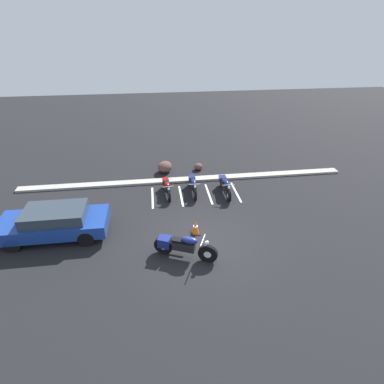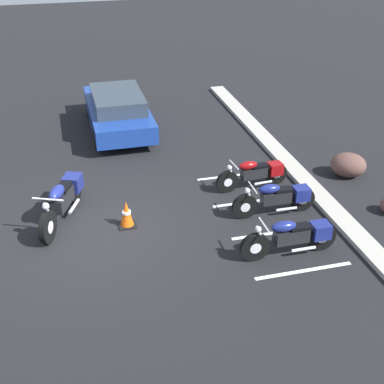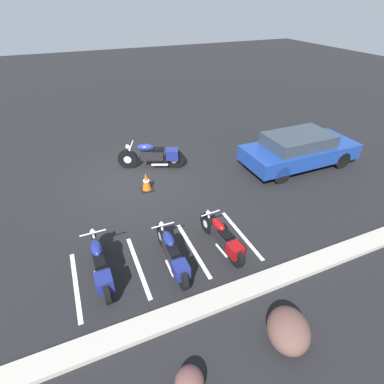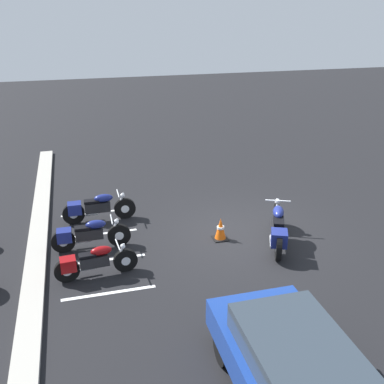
% 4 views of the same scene
% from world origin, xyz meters
% --- Properties ---
extents(ground, '(60.00, 60.00, 0.00)m').
position_xyz_m(ground, '(0.00, 0.00, 0.00)').
color(ground, black).
extents(motorcycle_navy_featured, '(2.32, 1.17, 0.97)m').
position_xyz_m(motorcycle_navy_featured, '(-0.85, -0.62, 0.52)').
color(motorcycle_navy_featured, black).
rests_on(motorcycle_navy_featured, ground).
extents(parked_bike_0, '(0.55, 1.96, 0.77)m').
position_xyz_m(parked_bike_0, '(-1.13, 4.23, 0.41)').
color(parked_bike_0, black).
rests_on(parked_bike_0, ground).
extents(parked_bike_1, '(0.58, 2.06, 0.81)m').
position_xyz_m(parked_bike_1, '(0.23, 4.28, 0.43)').
color(parked_bike_1, black).
rests_on(parked_bike_1, ground).
extents(parked_bike_2, '(0.60, 2.14, 0.84)m').
position_xyz_m(parked_bike_2, '(1.84, 3.95, 0.45)').
color(parked_bike_2, black).
rests_on(parked_bike_2, ground).
extents(car_blue, '(4.30, 1.81, 1.29)m').
position_xyz_m(car_blue, '(-5.88, 1.34, 0.68)').
color(car_blue, black).
rests_on(car_blue, ground).
extents(concrete_curb, '(18.00, 0.50, 0.12)m').
position_xyz_m(concrete_curb, '(0.00, 5.59, 0.06)').
color(concrete_curb, '#A8A399').
rests_on(concrete_curb, ground).
extents(landscape_rock_0, '(1.15, 1.21, 0.65)m').
position_xyz_m(landscape_rock_0, '(-1.11, 6.86, 0.32)').
color(landscape_rock_0, brown).
rests_on(landscape_rock_0, ground).
extents(landscape_rock_1, '(0.71, 0.72, 0.40)m').
position_xyz_m(landscape_rock_1, '(0.90, 6.90, 0.20)').
color(landscape_rock_1, brown).
rests_on(landscape_rock_1, ground).
extents(traffic_cone, '(0.40, 0.40, 0.63)m').
position_xyz_m(traffic_cone, '(-0.15, 0.73, 0.30)').
color(traffic_cone, black).
rests_on(traffic_cone, ground).
extents(stall_line_0, '(0.10, 2.10, 0.00)m').
position_xyz_m(stall_line_0, '(-1.89, 3.94, 0.00)').
color(stall_line_0, white).
rests_on(stall_line_0, ground).
extents(stall_line_1, '(0.10, 2.10, 0.00)m').
position_xyz_m(stall_line_1, '(-0.44, 3.94, 0.00)').
color(stall_line_1, white).
rests_on(stall_line_1, ground).
extents(stall_line_2, '(0.10, 2.10, 0.00)m').
position_xyz_m(stall_line_2, '(1.01, 3.94, 0.00)').
color(stall_line_2, white).
rests_on(stall_line_2, ground).
extents(stall_line_3, '(0.10, 2.10, 0.00)m').
position_xyz_m(stall_line_3, '(2.46, 3.94, 0.00)').
color(stall_line_3, white).
rests_on(stall_line_3, ground).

